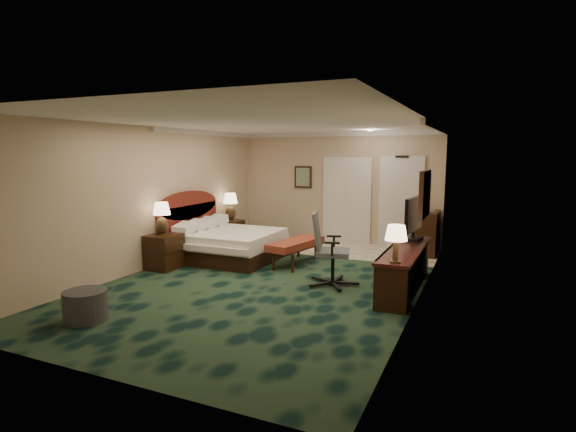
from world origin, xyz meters
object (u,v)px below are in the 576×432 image
at_px(nightstand_near, 164,252).
at_px(desk_chair, 333,249).
at_px(tv, 413,219).
at_px(minibar, 426,233).
at_px(lamp_near, 162,219).
at_px(bed, 230,245).
at_px(nightstand_far, 231,232).
at_px(ottoman, 86,305).
at_px(lamp_far, 230,207).
at_px(desk, 405,269).
at_px(bed_bench, 296,252).

bearing_deg(nightstand_near, desk_chair, 4.50).
distance_m(tv, minibar, 2.19).
bearing_deg(nightstand_near, tv, 15.11).
bearing_deg(lamp_near, bed, 57.54).
relative_size(nightstand_near, lamp_near, 1.07).
height_order(nightstand_far, tv, tv).
distance_m(nightstand_far, minibar, 4.52).
bearing_deg(tv, nightstand_far, 169.08).
distance_m(lamp_near, desk_chair, 3.33).
bearing_deg(ottoman, minibar, 58.58).
bearing_deg(lamp_far, minibar, 10.07).
bearing_deg(bed, tv, 0.51).
relative_size(lamp_near, desk_chair, 0.51).
height_order(bed, nightstand_near, nightstand_near).
bearing_deg(lamp_far, nightstand_near, -89.06).
xyz_separation_m(nightstand_near, lamp_far, (-0.04, 2.51, 0.59)).
bearing_deg(tv, bed, -174.04).
bearing_deg(lamp_far, nightstand_far, 10.88).
distance_m(bed, tv, 3.76).
distance_m(bed, desk, 3.74).
xyz_separation_m(nightstand_near, minibar, (4.41, 3.30, 0.15)).
xyz_separation_m(nightstand_far, lamp_far, (-0.01, -0.00, 0.62)).
xyz_separation_m(bed, lamp_near, (-0.76, -1.20, 0.67)).
relative_size(bed_bench, ottoman, 2.53).
xyz_separation_m(bed, tv, (3.68, 0.03, 0.77)).
distance_m(nightstand_near, minibar, 5.51).
bearing_deg(nightstand_far, tv, -16.38).
relative_size(bed_bench, desk, 0.59).
bearing_deg(ottoman, bed_bench, 71.06).
height_order(desk_chair, minibar, desk_chair).
relative_size(nightstand_far, desk, 0.24).
xyz_separation_m(bed, minibar, (3.66, 2.14, 0.18)).
bearing_deg(desk, ottoman, -139.79).
bearing_deg(nightstand_far, ottoman, -80.60).
height_order(bed, bed_bench, bed).
relative_size(bed_bench, minibar, 1.49).
xyz_separation_m(ottoman, desk, (3.62, 3.06, 0.15)).
bearing_deg(desk_chair, bed, 145.07).
relative_size(lamp_near, minibar, 0.65).
distance_m(nightstand_near, lamp_far, 2.58).
bearing_deg(nightstand_near, bed_bench, 31.84).
xyz_separation_m(lamp_far, desk, (4.48, -2.04, -0.57)).
xyz_separation_m(bed, desk, (3.68, -0.69, 0.05)).
xyz_separation_m(bed_bench, ottoman, (-1.35, -3.93, -0.04)).
bearing_deg(lamp_near, lamp_far, 90.89).
relative_size(lamp_far, bed_bench, 0.46).
height_order(nightstand_near, minibar, minibar).
xyz_separation_m(nightstand_far, tv, (4.47, -1.31, 0.78)).
bearing_deg(desk_chair, nightstand_far, 130.61).
distance_m(nightstand_far, desk_chair, 4.03).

